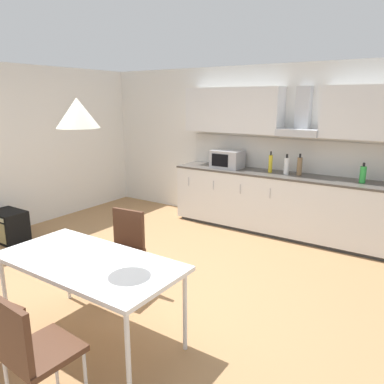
# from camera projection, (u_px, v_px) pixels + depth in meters

# --- Properties ---
(ground_plane) EXTENTS (8.51, 8.49, 0.02)m
(ground_plane) POSITION_uv_depth(u_px,v_px,m) (136.00, 290.00, 4.02)
(ground_plane) COLOR #9E754C
(wall_back) EXTENTS (6.80, 0.10, 2.50)m
(wall_back) POSITION_uv_depth(u_px,v_px,m) (254.00, 146.00, 6.04)
(wall_back) COLOR silver
(wall_back) RESTS_ON ground_plane
(kitchen_counter) EXTENTS (3.78, 0.62, 0.92)m
(kitchen_counter) POSITION_uv_depth(u_px,v_px,m) (292.00, 205.00, 5.51)
(kitchen_counter) COLOR #333333
(kitchen_counter) RESTS_ON ground_plane
(backsplash_tile) EXTENTS (3.76, 0.02, 0.49)m
(backsplash_tile) POSITION_uv_depth(u_px,v_px,m) (302.00, 156.00, 5.57)
(backsplash_tile) COLOR silver
(backsplash_tile) RESTS_ON kitchen_counter
(upper_wall_cabinets) EXTENTS (3.76, 0.40, 0.69)m
(upper_wall_cabinets) POSITION_uv_depth(u_px,v_px,m) (301.00, 112.00, 5.29)
(upper_wall_cabinets) COLOR silver
(microwave) EXTENTS (0.48, 0.35, 0.28)m
(microwave) POSITION_uv_depth(u_px,v_px,m) (227.00, 159.00, 5.97)
(microwave) COLOR #ADADB2
(microwave) RESTS_ON kitchen_counter
(bottle_green) EXTENTS (0.08, 0.08, 0.27)m
(bottle_green) POSITION_uv_depth(u_px,v_px,m) (363.00, 174.00, 4.89)
(bottle_green) COLOR green
(bottle_green) RESTS_ON kitchen_counter
(bottle_brown) EXTENTS (0.07, 0.07, 0.31)m
(bottle_brown) POSITION_uv_depth(u_px,v_px,m) (299.00, 166.00, 5.38)
(bottle_brown) COLOR brown
(bottle_brown) RESTS_ON kitchen_counter
(bottle_yellow) EXTENTS (0.06, 0.06, 0.31)m
(bottle_yellow) POSITION_uv_depth(u_px,v_px,m) (270.00, 163.00, 5.60)
(bottle_yellow) COLOR yellow
(bottle_yellow) RESTS_ON kitchen_counter
(bottle_white) EXTENTS (0.07, 0.07, 0.30)m
(bottle_white) POSITION_uv_depth(u_px,v_px,m) (286.00, 166.00, 5.44)
(bottle_white) COLOR white
(bottle_white) RESTS_ON kitchen_counter
(dining_table) EXTENTS (1.57, 0.77, 0.72)m
(dining_table) POSITION_uv_depth(u_px,v_px,m) (88.00, 265.00, 3.03)
(dining_table) COLOR white
(dining_table) RESTS_ON ground_plane
(chair_near_right) EXTENTS (0.42, 0.42, 0.87)m
(chair_near_right) POSITION_uv_depth(u_px,v_px,m) (30.00, 347.00, 2.26)
(chair_near_right) COLOR #4C2D1E
(chair_near_right) RESTS_ON ground_plane
(chair_far_left) EXTENTS (0.44, 0.44, 0.87)m
(chair_far_left) POSITION_uv_depth(u_px,v_px,m) (123.00, 243.00, 3.88)
(chair_far_left) COLOR #4C2D1E
(chair_far_left) RESTS_ON ground_plane
(guitar_amp) EXTENTS (0.52, 0.37, 0.44)m
(guitar_amp) POSITION_uv_depth(u_px,v_px,m) (8.00, 226.00, 5.36)
(guitar_amp) COLOR black
(guitar_amp) RESTS_ON ground_plane
(pendant_lamp) EXTENTS (0.32, 0.32, 0.22)m
(pendant_lamp) POSITION_uv_depth(u_px,v_px,m) (77.00, 113.00, 2.74)
(pendant_lamp) COLOR silver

